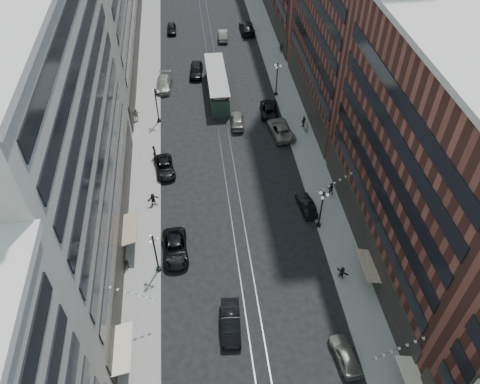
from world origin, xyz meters
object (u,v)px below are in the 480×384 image
lamppost_sw_mid (157,104)px  car_9 (172,29)px  lamppost_sw_far (155,252)px  streetcar (217,85)px  pedestrian_7 (331,188)px  car_7 (165,167)px  pedestrian_6 (136,115)px  car_5 (231,323)px  pedestrian_2 (127,264)px  car_4 (345,355)px  car_13 (196,70)px  pedestrian_extra_1 (155,152)px  car_extra_1 (269,109)px  lamppost_se_mid (277,78)px  pedestrian_extra_2 (304,121)px  pedestrian_5 (153,199)px  car_2 (175,248)px  car_10 (306,205)px  car_12 (247,28)px  lamppost_se_far (321,208)px  pedestrian_8 (306,127)px  car_extra_0 (237,120)px  car_8 (164,83)px  car_14 (223,35)px  pedestrian_9 (281,48)px  car_11 (280,129)px  pedestrian_extra_0 (342,273)px

lamppost_sw_mid → car_9: 29.44m
lamppost_sw_far → car_9: size_ratio=1.29×
streetcar → pedestrian_7: bearing=-64.0°
car_7 → pedestrian_6: (-4.02, 11.81, 0.42)m
lamppost_sw_mid → car_5: bearing=-78.7°
pedestrian_2 → streetcar: bearing=70.8°
car_4 → car_13: 52.98m
pedestrian_extra_1 → car_extra_1: bearing=-75.6°
pedestrian_6 → lamppost_sw_far: bearing=86.7°
lamppost_se_mid → pedestrian_extra_2: size_ratio=3.14×
car_13 → pedestrian_5: 30.62m
streetcar → car_5: bearing=-93.2°
car_2 → car_5: 10.97m
lamppost_sw_mid → pedestrian_5: 17.19m
streetcar → pedestrian_extra_1: (-9.69, -14.69, -0.58)m
car_10 → car_12: size_ratio=0.70×
lamppost_se_far → pedestrian_8: (2.50, 17.87, -2.03)m
lamppost_se_mid → car_extra_0: 10.22m
car_8 → car_12: size_ratio=0.93×
pedestrian_5 → car_12: bearing=46.1°
car_14 → pedestrian_8: pedestrian_8 is taller
lamppost_se_mid → car_7: 23.96m
pedestrian_6 → pedestrian_9: bearing=-154.5°
lamppost_sw_mid → pedestrian_7: (21.11, -17.94, -2.07)m
car_extra_1 → car_11: bearing=103.7°
lamppost_sw_far → car_9: (2.40, 56.25, -2.37)m
lamppost_se_far → car_9: 54.69m
car_4 → pedestrian_8: (4.03, 33.96, 0.29)m
car_14 → streetcar: bearing=86.0°
car_12 → car_2: bearing=73.1°
car_11 → pedestrian_5: size_ratio=3.82×
car_4 → car_10: bearing=-99.6°
lamppost_sw_mid → car_extra_1: 16.70m
car_7 → pedestrian_8: 20.97m
car_12 → pedestrian_8: 32.98m
lamppost_sw_far → car_7: (0.80, 15.91, -2.39)m
car_14 → pedestrian_9: size_ratio=2.86×
pedestrian_extra_0 → pedestrian_extra_2: pedestrian_extra_2 is taller
lamppost_se_mid → car_2: size_ratio=0.96×
pedestrian_9 → pedestrian_extra_2: 22.32m
lamppost_sw_far → car_11: bearing=51.9°
car_10 → car_14: (-5.65, 45.32, 0.08)m
lamppost_sw_far → car_13: size_ratio=1.05×
car_11 → car_10: bearing=83.5°
car_8 → car_10: 33.91m
pedestrian_6 → car_extra_1: (19.75, -0.43, -0.35)m
lamppost_sw_mid → pedestrian_extra_2: 21.31m
lamppost_se_far → pedestrian_2: size_ratio=3.67×
car_11 → pedestrian_extra_0: car_11 is taller
car_7 → pedestrian_extra_1: pedestrian_extra_1 is taller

